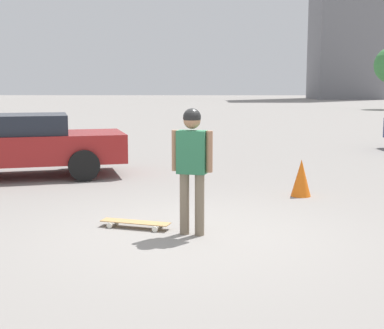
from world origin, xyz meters
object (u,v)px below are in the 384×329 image
at_px(traffic_cone, 301,178).
at_px(car_parked_near, 11,144).
at_px(person, 192,158).
at_px(skateboard, 135,223).

bearing_deg(traffic_cone, car_parked_near, 162.81).
bearing_deg(car_parked_near, traffic_cone, 145.79).
distance_m(person, skateboard, 1.26).
xyz_separation_m(person, car_parked_near, (-3.99, 4.33, -0.30)).
relative_size(person, traffic_cone, 2.52).
bearing_deg(skateboard, car_parked_near, -36.23).
distance_m(skateboard, car_parked_near, 5.19).
relative_size(skateboard, car_parked_near, 0.20).
height_order(skateboard, traffic_cone, traffic_cone).
bearing_deg(car_parked_near, person, 115.58).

